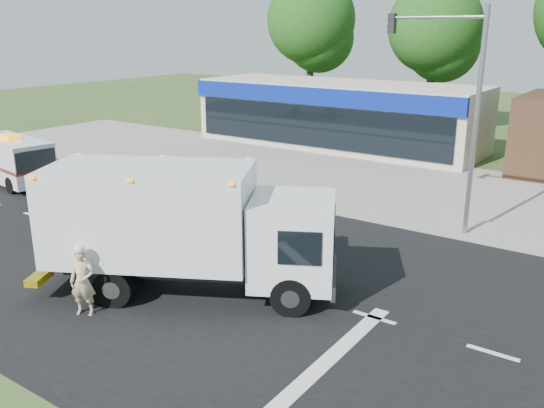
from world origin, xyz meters
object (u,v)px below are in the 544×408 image
object	(u,v)px
traffic_signal_pole	(459,98)
emergency_worker	(83,280)
ambulance_van	(13,160)
ems_box_truck	(183,222)

from	to	relation	value
traffic_signal_pole	emergency_worker	bearing A→B (deg)	-115.98
ambulance_van	traffic_signal_pole	bearing A→B (deg)	22.87
emergency_worker	ambulance_van	distance (m)	15.24
emergency_worker	ambulance_van	world-z (taller)	ambulance_van
emergency_worker	traffic_signal_pole	distance (m)	13.65
ems_box_truck	traffic_signal_pole	world-z (taller)	traffic_signal_pole
ambulance_van	traffic_signal_pole	size ratio (longest dim) A/B	0.66
ems_box_truck	emergency_worker	size ratio (longest dim) A/B	4.31
ems_box_truck	ambulance_van	size ratio (longest dim) A/B	1.60
ambulance_van	traffic_signal_pole	world-z (taller)	traffic_signal_pole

